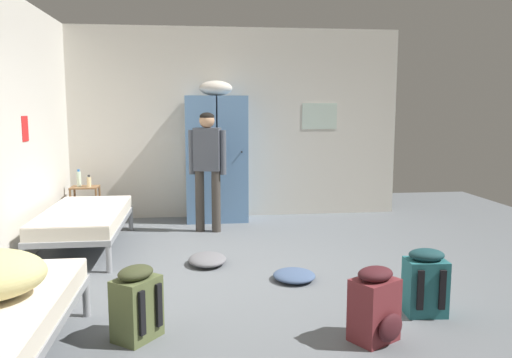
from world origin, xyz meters
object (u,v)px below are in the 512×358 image
at_px(locker_bank, 216,156).
at_px(lotion_bottle, 89,182).
at_px(bed_left_rear, 85,218).
at_px(water_bottle, 79,179).
at_px(shelf_unit, 85,202).
at_px(person_traveler, 207,160).
at_px(clothes_pile_denim, 294,275).
at_px(backpack_teal, 425,283).
at_px(backpack_olive, 136,304).
at_px(clothes_pile_grey, 207,259).
at_px(backpack_maroon, 375,306).

distance_m(locker_bank, lotion_bottle, 1.85).
height_order(locker_bank, bed_left_rear, locker_bank).
xyz_separation_m(water_bottle, lotion_bottle, (0.15, -0.06, -0.04)).
bearing_deg(shelf_unit, person_traveler, -17.43).
relative_size(lotion_bottle, clothes_pile_denim, 0.38).
height_order(bed_left_rear, person_traveler, person_traveler).
relative_size(person_traveler, backpack_teal, 2.94).
bearing_deg(locker_bank, bed_left_rear, -138.63).
xyz_separation_m(person_traveler, water_bottle, (-1.81, 0.56, -0.29)).
xyz_separation_m(person_traveler, backpack_olive, (-0.61, -3.23, -0.72)).
bearing_deg(person_traveler, clothes_pile_grey, -91.93).
distance_m(person_traveler, clothes_pile_denim, 2.43).
bearing_deg(shelf_unit, bed_left_rear, -78.95).
distance_m(person_traveler, water_bottle, 1.92).
bearing_deg(backpack_maroon, person_traveler, 107.70).
relative_size(person_traveler, backpack_maroon, 2.94).
relative_size(bed_left_rear, clothes_pile_denim, 4.27).
distance_m(locker_bank, clothes_pile_denim, 3.02).
relative_size(water_bottle, lotion_bottle, 1.43).
xyz_separation_m(person_traveler, backpack_teal, (1.68, -3.05, -0.72)).
relative_size(backpack_teal, clothes_pile_grey, 1.09).
bearing_deg(backpack_maroon, shelf_unit, 125.22).
bearing_deg(backpack_maroon, backpack_teal, 36.93).
bearing_deg(water_bottle, person_traveler, -17.28).
xyz_separation_m(backpack_olive, clothes_pile_grey, (0.56, 1.74, -0.20)).
distance_m(bed_left_rear, water_bottle, 1.37).
distance_m(bed_left_rear, lotion_bottle, 1.28).
bearing_deg(backpack_olive, person_traveler, 79.27).
height_order(lotion_bottle, backpack_olive, lotion_bottle).
height_order(water_bottle, lotion_bottle, water_bottle).
distance_m(bed_left_rear, person_traveler, 1.76).
height_order(shelf_unit, backpack_teal, shelf_unit).
height_order(lotion_bottle, backpack_maroon, lotion_bottle).
height_order(backpack_maroon, clothes_pile_grey, backpack_maroon).
bearing_deg(locker_bank, lotion_bottle, -173.84).
xyz_separation_m(bed_left_rear, backpack_olive, (0.87, -2.50, -0.12)).
distance_m(backpack_olive, clothes_pile_denim, 1.81).
bearing_deg(clothes_pile_denim, water_bottle, 134.15).
distance_m(water_bottle, backpack_olive, 4.00).
xyz_separation_m(clothes_pile_grey, clothes_pile_denim, (0.84, -0.61, -0.01)).
bearing_deg(clothes_pile_denim, shelf_unit, 133.47).
height_order(person_traveler, lotion_bottle, person_traveler).
relative_size(backpack_olive, clothes_pile_denim, 1.24).
bearing_deg(bed_left_rear, water_bottle, 104.25).
height_order(shelf_unit, clothes_pile_denim, shelf_unit).
relative_size(water_bottle, backpack_maroon, 0.44).
height_order(person_traveler, water_bottle, person_traveler).
height_order(backpack_olive, backpack_teal, same).
relative_size(shelf_unit, clothes_pile_denim, 1.28).
bearing_deg(bed_left_rear, clothes_pile_grey, -28.02).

